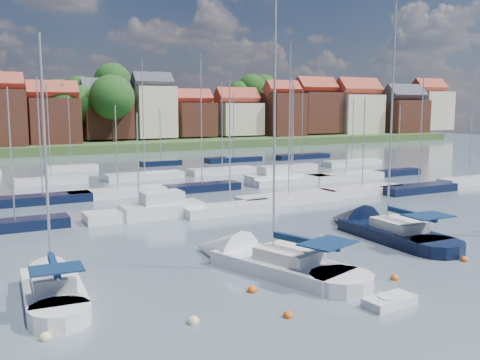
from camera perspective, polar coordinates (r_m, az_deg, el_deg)
ground at (r=67.47m, az=-9.78°, el=-0.34°), size 260.00×260.00×0.00m
sailboat_left at (r=29.88m, az=-19.52°, el=-10.62°), size 3.39×10.57×14.22m
sailboat_centre at (r=32.60m, az=1.94°, el=-8.61°), size 7.39×13.48×17.67m
sailboat_navy at (r=41.84m, az=14.28°, el=-5.11°), size 3.87×13.38×18.32m
tender at (r=27.54m, az=15.68°, el=-12.36°), size 2.79×1.50×0.58m
buoy_a at (r=24.51m, az=-20.05°, el=-15.74°), size 0.48×0.48×0.48m
buoy_b at (r=24.73m, az=-4.98°, el=-15.04°), size 0.53×0.53×0.53m
buoy_c at (r=28.46m, az=1.32°, el=-11.85°), size 0.51×0.51×0.51m
buoy_d at (r=31.50m, az=16.17°, el=-10.19°), size 0.43×0.43×0.43m
buoy_e at (r=39.29m, az=8.78°, el=-6.33°), size 0.48×0.48×0.48m
buoy_f at (r=36.46m, az=22.81°, el=-8.01°), size 0.47×0.47×0.47m
buoy_g at (r=25.41m, az=5.14°, el=-14.39°), size 0.45×0.45×0.45m
marina_field at (r=63.51m, az=-6.79°, el=-0.40°), size 79.62×41.41×15.93m
far_shore_town at (r=157.92m, az=-19.64°, el=5.72°), size 212.46×90.00×22.27m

